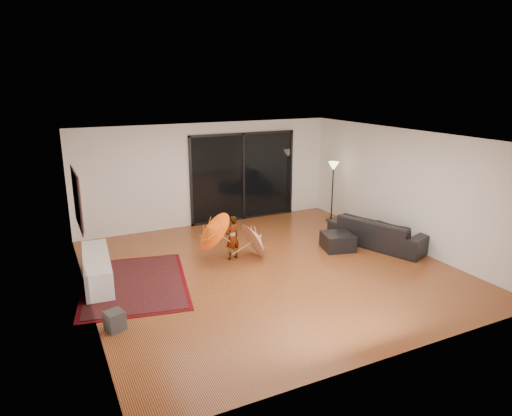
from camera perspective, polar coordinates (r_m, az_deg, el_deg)
floor at (r=9.47m, az=1.65°, el=-7.62°), size 7.00×7.00×0.00m
ceiling at (r=8.77m, az=1.79°, el=8.82°), size 7.00×7.00×0.00m
wall_back at (r=12.15m, az=-5.99°, el=4.22°), size 7.00×0.00×7.00m
wall_front at (r=6.31m, az=16.76°, el=-7.34°), size 7.00×0.00×7.00m
wall_left at (r=8.08m, az=-20.86°, el=-2.63°), size 0.00×7.00×7.00m
wall_right at (r=11.05m, az=18.02°, el=2.38°), size 0.00×7.00×7.00m
sliding_door at (r=12.52m, az=-1.61°, el=3.94°), size 3.06×0.07×2.40m
painting at (r=8.97m, az=-21.47°, el=1.06°), size 0.04×1.28×1.08m
media_console at (r=9.31m, az=-19.24°, el=-7.20°), size 0.64×1.95×0.53m
speaker at (r=7.61m, az=-17.23°, el=-13.28°), size 0.33×0.33×0.30m
persian_rug at (r=9.10m, az=-14.91°, el=-9.12°), size 2.40×2.99×0.02m
sofa at (r=11.04m, az=15.07°, el=-2.88°), size 1.64×2.46×0.67m
ottoman at (r=10.63m, az=10.17°, el=-4.13°), size 0.80×0.80×0.38m
floor_lamp at (r=12.48m, az=9.62°, el=4.13°), size 0.28×0.28×1.64m
child at (r=9.83m, az=-2.99°, el=-3.72°), size 0.41×0.33×0.97m
parasol_orange at (r=9.51m, az=-5.94°, el=-2.86°), size 0.71×0.90×0.90m
parasol_white at (r=9.93m, az=0.54°, el=-3.38°), size 0.54×0.86×0.93m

